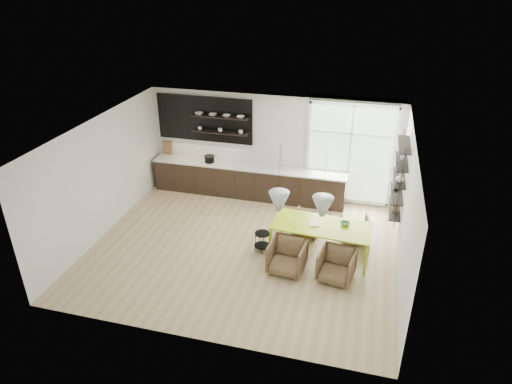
# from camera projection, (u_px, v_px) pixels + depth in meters

# --- Properties ---
(room) EXTENTS (7.02, 6.01, 2.91)m
(room) POSITION_uv_depth(u_px,v_px,m) (278.00, 176.00, 10.94)
(room) COLOR tan
(room) RESTS_ON ground
(kitchen_run) EXTENTS (5.54, 0.69, 2.75)m
(kitchen_run) POSITION_uv_depth(u_px,v_px,m) (245.00, 176.00, 13.00)
(kitchen_run) COLOR black
(kitchen_run) RESTS_ON ground
(right_shelving) EXTENTS (0.26, 1.22, 1.90)m
(right_shelving) POSITION_uv_depth(u_px,v_px,m) (399.00, 180.00, 10.29)
(right_shelving) COLOR black
(right_shelving) RESTS_ON ground
(dining_table) EXTENTS (2.26, 1.13, 0.80)m
(dining_table) POSITION_uv_depth(u_px,v_px,m) (322.00, 227.00, 10.21)
(dining_table) COLOR #ABCE15
(dining_table) RESTS_ON ground
(armchair_back_left) EXTENTS (0.70, 0.71, 0.60)m
(armchair_back_left) POSITION_uv_depth(u_px,v_px,m) (307.00, 223.00, 11.25)
(armchair_back_left) COLOR brown
(armchair_back_left) RESTS_ON ground
(armchair_back_right) EXTENTS (0.78, 0.80, 0.60)m
(armchair_back_right) POSITION_uv_depth(u_px,v_px,m) (355.00, 230.00, 10.97)
(armchair_back_right) COLOR brown
(armchair_back_right) RESTS_ON ground
(armchair_front_left) EXTENTS (0.82, 0.84, 0.71)m
(armchair_front_left) POSITION_uv_depth(u_px,v_px,m) (287.00, 257.00, 9.87)
(armchair_front_left) COLOR brown
(armchair_front_left) RESTS_ON ground
(armchair_front_right) EXTENTS (0.83, 0.85, 0.67)m
(armchair_front_right) POSITION_uv_depth(u_px,v_px,m) (336.00, 266.00, 9.62)
(armchair_front_right) COLOR brown
(armchair_front_right) RESTS_ON ground
(wire_stool) EXTENTS (0.37, 0.37, 0.47)m
(wire_stool) POSITION_uv_depth(u_px,v_px,m) (262.00, 239.00, 10.58)
(wire_stool) COLOR black
(wire_stool) RESTS_ON ground
(table_book) EXTENTS (0.28, 0.33, 0.03)m
(table_book) POSITION_uv_depth(u_px,v_px,m) (309.00, 223.00, 10.23)
(table_book) COLOR white
(table_book) RESTS_ON dining_table
(table_bowl) EXTENTS (0.23, 0.23, 0.06)m
(table_bowl) POSITION_uv_depth(u_px,v_px,m) (345.00, 224.00, 10.18)
(table_bowl) COLOR #48804B
(table_bowl) RESTS_ON dining_table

